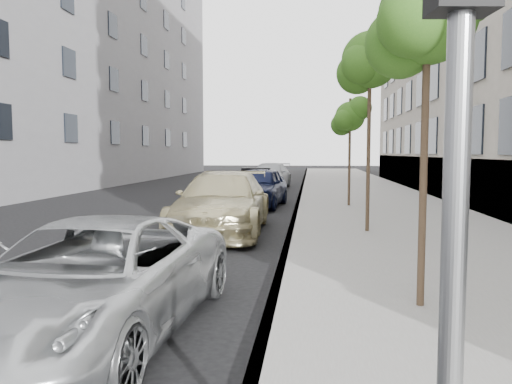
% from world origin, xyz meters
% --- Properties ---
extents(ground, '(160.00, 160.00, 0.00)m').
position_xyz_m(ground, '(0.00, 0.00, 0.00)').
color(ground, black).
rests_on(ground, ground).
extents(sidewalk, '(6.40, 72.00, 0.14)m').
position_xyz_m(sidewalk, '(4.30, 24.00, 0.07)').
color(sidewalk, gray).
rests_on(sidewalk, ground).
extents(curb, '(0.15, 72.00, 0.14)m').
position_xyz_m(curb, '(1.18, 24.00, 0.07)').
color(curb, '#9E9B93').
rests_on(curb, ground).
extents(tree_near, '(1.64, 1.44, 4.68)m').
position_xyz_m(tree_near, '(3.23, 1.50, 4.00)').
color(tree_near, '#38281C').
rests_on(tree_near, sidewalk).
extents(tree_mid, '(1.79, 1.59, 5.36)m').
position_xyz_m(tree_mid, '(3.23, 8.00, 4.61)').
color(tree_mid, '#38281C').
rests_on(tree_mid, sidewalk).
extents(tree_far, '(1.55, 1.35, 4.24)m').
position_xyz_m(tree_far, '(3.23, 14.50, 3.61)').
color(tree_far, '#38281C').
rests_on(tree_far, sidewalk).
extents(signal_pole, '(0.26, 0.21, 3.14)m').
position_xyz_m(signal_pole, '(2.26, -3.36, 2.11)').
color(signal_pole, '#939699').
rests_on(signal_pole, sidewalk).
extents(minivan, '(2.63, 5.18, 1.40)m').
position_xyz_m(minivan, '(-0.90, 0.26, 0.70)').
color(minivan, '#BABDBF').
rests_on(minivan, ground).
extents(suv, '(2.49, 5.83, 1.68)m').
position_xyz_m(suv, '(-0.72, 8.12, 0.84)').
color(suv, '#C9BE8F').
rests_on(suv, ground).
extents(sedan_blue, '(2.33, 4.93, 1.63)m').
position_xyz_m(sedan_blue, '(-0.41, 14.89, 0.81)').
color(sedan_blue, black).
rests_on(sedan_blue, ground).
extents(sedan_black, '(1.74, 4.38, 1.42)m').
position_xyz_m(sedan_black, '(-1.11, 20.03, 0.71)').
color(sedan_black, black).
rests_on(sedan_black, ground).
extents(sedan_rear, '(2.66, 5.56, 1.56)m').
position_xyz_m(sedan_rear, '(-0.84, 25.53, 0.78)').
color(sedan_rear, '#9A9EA2').
rests_on(sedan_rear, ground).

